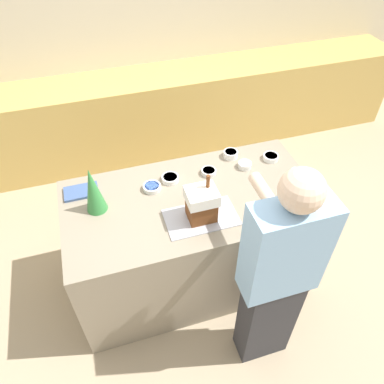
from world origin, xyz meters
name	(u,v)px	position (x,y,z in m)	size (l,w,h in m)	color
ground_plane	(192,273)	(0.00, 0.00, 0.00)	(12.00, 12.00, 0.00)	tan
wall_back	(129,29)	(0.00, 2.17, 1.30)	(8.00, 0.05, 2.60)	beige
back_cabinet_block	(143,116)	(0.00, 1.85, 0.46)	(6.00, 0.60, 0.92)	tan
kitchen_island	(192,240)	(0.00, 0.00, 0.46)	(1.78, 0.91, 0.91)	gray
baking_tray	(201,217)	(0.01, -0.19, 0.92)	(0.48, 0.28, 0.01)	#B2B2BC
gingerbread_house	(202,204)	(0.01, -0.19, 1.05)	(0.20, 0.17, 0.33)	brown
decorative_tree	(93,190)	(-0.64, 0.09, 1.09)	(0.14, 0.14, 0.35)	#33843D
candy_bowl_front_corner	(245,165)	(0.48, 0.20, 0.94)	(0.10, 0.10, 0.04)	white
candy_bowl_beside_tree	(231,154)	(0.43, 0.35, 0.94)	(0.11, 0.11, 0.05)	white
candy_bowl_near_tray_right	(271,157)	(0.72, 0.23, 0.93)	(0.12, 0.12, 0.04)	white
candy_bowl_near_tray_left	(209,172)	(0.20, 0.21, 0.93)	(0.11, 0.11, 0.04)	silver
candy_bowl_far_left	(297,173)	(0.81, 0.00, 0.94)	(0.09, 0.09, 0.05)	silver
candy_bowl_center_rear	(152,187)	(-0.24, 0.17, 0.93)	(0.13, 0.13, 0.04)	silver
candy_bowl_far_right	(170,178)	(-0.09, 0.22, 0.93)	(0.13, 0.13, 0.04)	white
cookbook	(81,192)	(-0.73, 0.28, 0.92)	(0.24, 0.15, 0.02)	#3F598C
person	(277,278)	(0.30, -0.74, 0.87)	(0.44, 0.56, 1.69)	#333338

